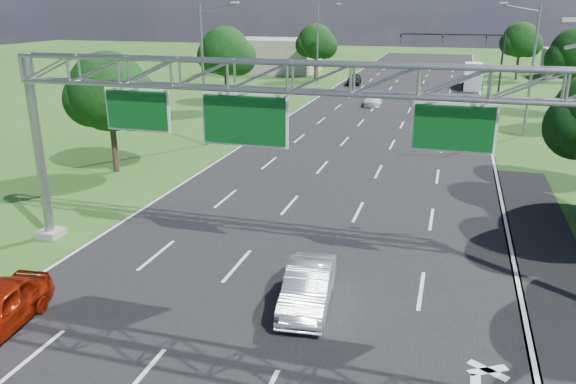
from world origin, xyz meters
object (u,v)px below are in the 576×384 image
at_px(sign_gantry, 292,94).
at_px(box_truck, 473,76).
at_px(traffic_signal, 472,47).
at_px(silver_sedan, 308,287).

height_order(sign_gantry, box_truck, sign_gantry).
height_order(traffic_signal, silver_sedan, traffic_signal).
bearing_deg(traffic_signal, sign_gantry, -97.68).
bearing_deg(box_truck, traffic_signal, -98.46).
distance_m(silver_sedan, box_truck, 59.05).
height_order(sign_gantry, traffic_signal, sign_gantry).
bearing_deg(traffic_signal, silver_sedan, -95.94).
bearing_deg(box_truck, silver_sedan, -94.87).
xyz_separation_m(silver_sedan, box_truck, (6.32, 58.71, 0.65)).
relative_size(sign_gantry, silver_sedan, 5.36).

